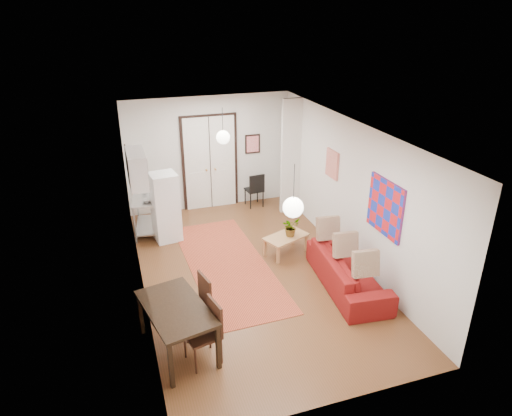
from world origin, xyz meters
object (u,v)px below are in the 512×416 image
object	(u,v)px
dining_table	(176,312)
dining_chair_near	(192,299)
sofa	(348,271)
dining_chair_far	(201,325)
black_side_chair	(253,186)
coffee_table	(286,238)
fridge	(165,207)
kitchen_counter	(147,210)

from	to	relation	value
dining_table	dining_chair_near	world-z (taller)	dining_chair_near
sofa	dining_chair_far	bearing A→B (deg)	114.20
dining_table	black_side_chair	world-z (taller)	black_side_chair
coffee_table	sofa	bearing A→B (deg)	-67.77
coffee_table	dining_table	size ratio (longest dim) A/B	0.67
coffee_table	dining_table	world-z (taller)	dining_table
sofa	fridge	distance (m)	4.23
kitchen_counter	dining_chair_far	world-z (taller)	dining_chair_far
fridge	black_side_chair	size ratio (longest dim) A/B	1.71
coffee_table	dining_chair_near	world-z (taller)	dining_chair_near
coffee_table	black_side_chair	bearing A→B (deg)	86.87
kitchen_counter	dining_table	size ratio (longest dim) A/B	0.78
fridge	black_side_chair	bearing A→B (deg)	19.47
kitchen_counter	dining_chair_near	size ratio (longest dim) A/B	1.25
coffee_table	dining_table	xyz separation A→B (m)	(-2.68, -2.30, 0.35)
sofa	dining_chair_near	distance (m)	3.03
sofa	black_side_chair	size ratio (longest dim) A/B	2.45
kitchen_counter	black_side_chair	world-z (taller)	black_side_chair
kitchen_counter	dining_table	distance (m)	4.26
sofa	dining_table	bearing A→B (deg)	108.51
coffee_table	black_side_chair	size ratio (longest dim) A/B	1.15
sofa	dining_table	xyz separation A→B (m)	(-3.32, -0.75, 0.38)
dining_chair_near	black_side_chair	xyz separation A→B (m)	(2.52, 4.59, -0.04)
kitchen_counter	black_side_chair	size ratio (longest dim) A/B	1.34
dining_table	dining_chair_far	distance (m)	0.42
sofa	coffee_table	bearing A→B (deg)	28.00
sofa	dining_chair_near	xyz separation A→B (m)	(-3.00, -0.30, 0.24)
dining_chair_far	dining_chair_near	bearing A→B (deg)	167.56
kitchen_counter	dining_chair_far	size ratio (longest dim) A/B	1.25
dining_table	black_side_chair	distance (m)	5.79
dining_chair_near	black_side_chair	distance (m)	5.24
dining_chair_near	dining_chair_far	xyz separation A→B (m)	(0.00, -0.70, 0.00)
fridge	dining_table	bearing A→B (deg)	-103.68
coffee_table	dining_chair_near	bearing A→B (deg)	-142.09
kitchen_counter	fridge	xyz separation A→B (m)	(0.37, -0.49, 0.22)
dining_chair_near	dining_chair_far	bearing A→B (deg)	-12.44
kitchen_counter	fridge	world-z (taller)	fridge
fridge	dining_chair_near	distance (m)	3.32
kitchen_counter	dining_chair_near	xyz separation A→B (m)	(0.31, -3.80, 0.00)
coffee_table	kitchen_counter	world-z (taller)	kitchen_counter
sofa	dining_table	world-z (taller)	dining_table
sofa	coffee_table	world-z (taller)	sofa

